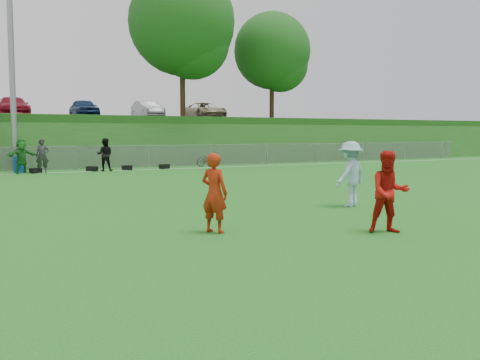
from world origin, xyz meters
TOP-DOWN VIEW (x-y plane):
  - ground at (0.00, 0.00)m, footprint 120.00×120.00m
  - sideline_far at (0.00, 18.00)m, footprint 60.00×0.10m
  - fence at (0.00, 20.00)m, footprint 58.00×0.06m
  - light_pole at (-3.00, 20.80)m, footprint 1.20×0.40m
  - berm at (0.00, 31.00)m, footprint 120.00×18.00m
  - parking_lot at (0.00, 33.00)m, footprint 120.00×12.00m
  - tree_green_near at (8.16, 24.42)m, footprint 7.14×7.14m
  - tree_green_far at (16.16, 25.92)m, footprint 5.88×5.88m
  - car_row at (-1.17, 32.00)m, footprint 32.04×5.18m
  - spectator_row at (-2.79, 18.00)m, footprint 7.88×1.00m
  - gear_bags at (1.13, 18.10)m, footprint 7.24×0.57m
  - player_red_left at (-1.35, -0.15)m, footprint 0.61×0.69m
  - player_red_center at (1.66, -1.78)m, footprint 0.98×0.90m
  - player_blue at (3.47, 1.56)m, footprint 1.27×0.96m
  - frisbee at (3.03, -0.16)m, footprint 0.24×0.24m
  - recycling_bin at (-2.99, 19.00)m, footprint 0.70×0.70m
  - bicycle at (7.38, 19.00)m, footprint 1.67×0.73m

SIDE VIEW (x-z plane):
  - ground at x=0.00m, z-range 0.00..0.00m
  - sideline_far at x=0.00m, z-range 0.00..0.01m
  - gear_bags at x=1.13m, z-range 0.00..0.26m
  - recycling_bin at x=-2.99m, z-range 0.00..0.82m
  - bicycle at x=7.38m, z-range 0.00..0.85m
  - frisbee at x=3.03m, z-range 0.63..0.65m
  - fence at x=0.00m, z-range 0.00..1.30m
  - player_red_left at x=-1.35m, z-range 0.00..1.57m
  - player_red_center at x=1.66m, z-range 0.00..1.62m
  - spectator_row at x=-2.79m, z-range 0.00..1.69m
  - player_blue at x=3.47m, z-range 0.00..1.74m
  - berm at x=0.00m, z-range 0.00..3.00m
  - parking_lot at x=0.00m, z-range 3.00..3.10m
  - car_row at x=-1.17m, z-range 3.10..4.54m
  - light_pole at x=-3.00m, z-range 0.63..12.78m
  - tree_green_far at x=16.16m, z-range 3.87..12.06m
  - tree_green_near at x=8.16m, z-range 4.06..14.00m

